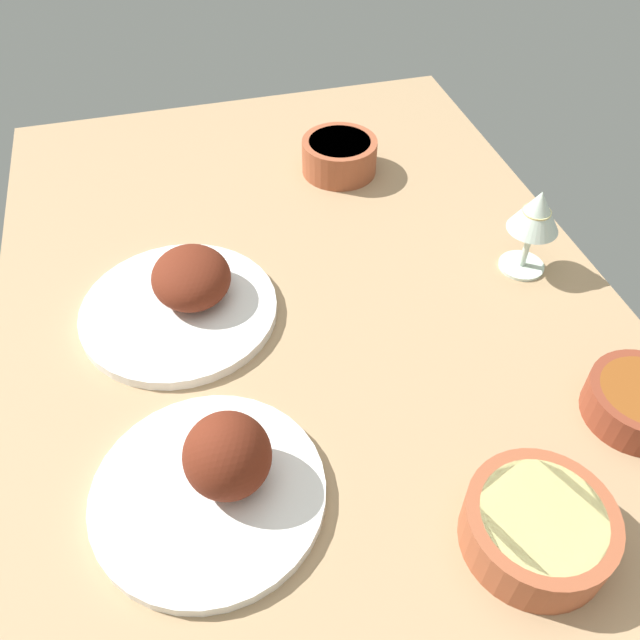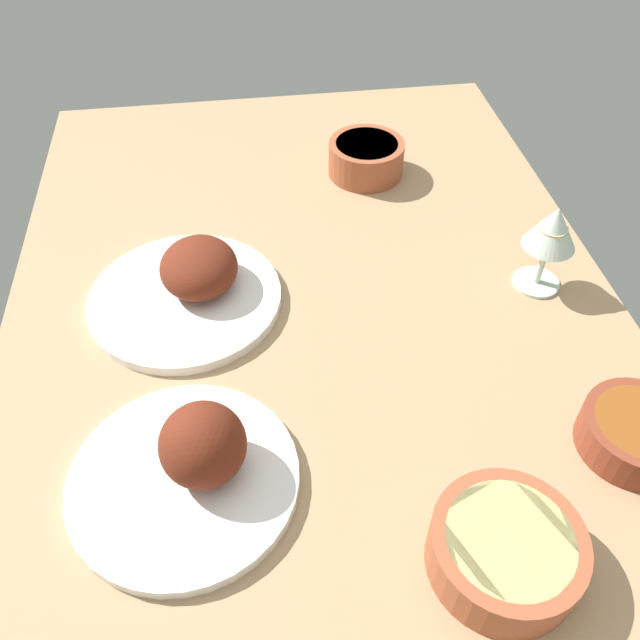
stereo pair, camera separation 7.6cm
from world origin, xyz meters
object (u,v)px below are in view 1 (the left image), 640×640
Objects in this scene: plate_center_main at (185,296)px; plate_near_viewer at (217,477)px; bowl_potatoes at (538,526)px; bowl_sauce at (339,155)px; wine_glass at (536,215)px; bowl_soup at (640,401)px.

plate_center_main is 30.72cm from plate_near_viewer.
plate_near_viewer is at bearing -179.95° from plate_center_main.
bowl_potatoes is at bearing -114.84° from plate_near_viewer.
bowl_sauce is (59.73, -31.60, 0.23)cm from plate_near_viewer.
wine_glass reaches higher than plate_near_viewer.
bowl_soup is at bearing -93.08° from plate_near_viewer.
bowl_sauce is 65.78cm from bowl_soup.
plate_near_viewer reaches higher than bowl_sauce.
bowl_sauce is 0.86× the size of bowl_potatoes.
bowl_potatoes is at bearing 154.12° from wine_glass.
bowl_sauce is at bearing 18.07° from bowl_soup.
plate_center_main is at bearing 0.05° from plate_near_viewer.
bowl_sauce reaches higher than bowl_potatoes.
plate_center_main is at bearing 85.25° from wine_glass.
plate_center_main is 52.24cm from wine_glass.
bowl_potatoes is 1.13× the size of wine_glass.
bowl_sauce is 74.36cm from bowl_potatoes.
plate_near_viewer reaches higher than plate_center_main.
bowl_soup is at bearing -161.93° from bowl_sauce.
bowl_soup is at bearing -59.88° from bowl_potatoes.
wine_glass is (41.06, -19.92, 6.79)cm from bowl_potatoes.
bowl_potatoes is 1.20× the size of bowl_soup.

